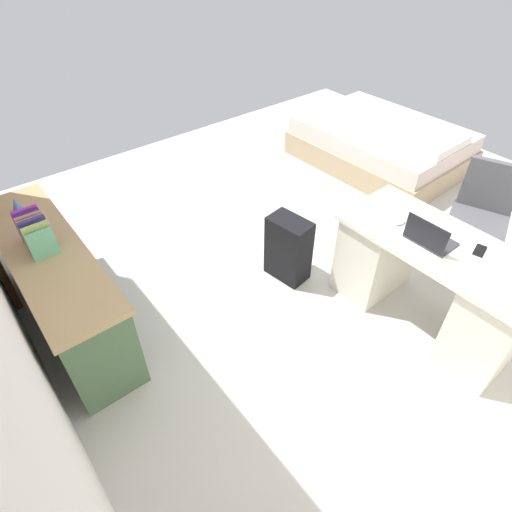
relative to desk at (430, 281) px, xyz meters
name	(u,v)px	position (x,y,z in m)	size (l,w,h in m)	color
ground_plane	(331,252)	(0.98, -0.03, -0.40)	(6.19, 6.19, 0.00)	beige
desk	(430,281)	(0.00, 0.00, 0.00)	(1.45, 0.68, 0.76)	silver
office_chair	(476,223)	(0.16, -0.90, 0.02)	(0.59, 0.59, 0.94)	black
credenza	(60,287)	(1.69, 2.18, -0.02)	(1.80, 0.48, 0.74)	#4C6B47
bed	(381,145)	(1.84, -1.76, -0.15)	(1.94, 1.46, 0.58)	tan
suitcase_black	(288,249)	(1.02, 0.50, -0.10)	(0.36, 0.22, 0.59)	black
laptop	(429,238)	(0.08, 0.09, 0.41)	(0.31, 0.23, 0.21)	#333338
computer_mouse	(400,222)	(0.34, 0.05, 0.38)	(0.06, 0.10, 0.03)	white
cell_phone_near_laptop	(480,251)	(-0.19, -0.11, 0.37)	(0.07, 0.14, 0.01)	black
book_row	(36,233)	(1.73, 2.18, 0.46)	(0.31, 0.17, 0.24)	#6CBA8E
figurine_small	(16,204)	(2.27, 2.18, 0.40)	(0.08, 0.08, 0.11)	#4C7FBF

